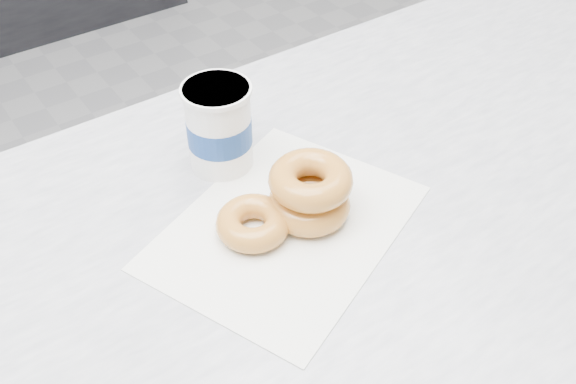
% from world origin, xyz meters
% --- Properties ---
extents(ground, '(5.00, 5.00, 0.00)m').
position_xyz_m(ground, '(0.00, 0.00, 0.00)').
color(ground, gray).
rests_on(ground, ground).
extents(wax_paper, '(0.41, 0.37, 0.00)m').
position_xyz_m(wax_paper, '(0.18, -0.59, 0.90)').
color(wax_paper, silver).
rests_on(wax_paper, counter).
extents(donut_single, '(0.12, 0.12, 0.03)m').
position_xyz_m(donut_single, '(0.14, -0.58, 0.92)').
color(donut_single, '#D48B3A').
rests_on(donut_single, wax_paper).
extents(donut_stack, '(0.14, 0.14, 0.08)m').
position_xyz_m(donut_stack, '(0.22, -0.59, 0.94)').
color(donut_stack, '#D48B3A').
rests_on(donut_stack, wax_paper).
extents(coffee_cup, '(0.10, 0.10, 0.13)m').
position_xyz_m(coffee_cup, '(0.18, -0.43, 0.97)').
color(coffee_cup, white).
rests_on(coffee_cup, counter).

